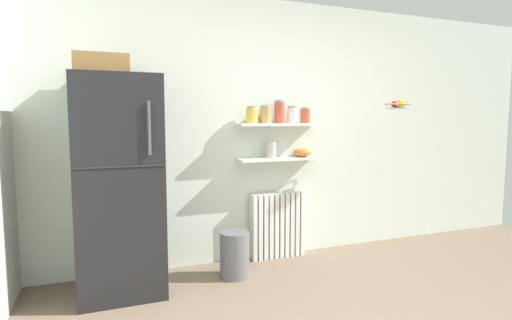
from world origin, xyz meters
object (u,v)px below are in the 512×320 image
at_px(storage_jar_4, 305,115).
at_px(shelf_bowl, 302,153).
at_px(refrigerator, 118,182).
at_px(trash_bin, 235,254).
at_px(radiator, 277,225).
at_px(storage_jar_1, 266,114).
at_px(storage_jar_3, 292,115).
at_px(storage_jar_0, 252,115).
at_px(storage_jar_2, 279,112).
at_px(vase, 271,150).
at_px(hanging_fruit_basket, 398,105).

height_order(storage_jar_4, shelf_bowl, storage_jar_4).
distance_m(refrigerator, trash_bin, 1.20).
xyz_separation_m(radiator, storage_jar_4, (0.29, -0.03, 1.12)).
distance_m(storage_jar_4, shelf_bowl, 0.38).
bearing_deg(storage_jar_1, storage_jar_3, 0.00).
xyz_separation_m(radiator, storage_jar_3, (0.14, -0.03, 1.13)).
relative_size(radiator, storage_jar_0, 4.11).
bearing_deg(shelf_bowl, storage_jar_2, 180.00).
relative_size(storage_jar_2, trash_bin, 0.56).
bearing_deg(trash_bin, storage_jar_2, 28.76).
bearing_deg(storage_jar_0, storage_jar_2, 0.00).
bearing_deg(vase, storage_jar_4, 0.00).
bearing_deg(storage_jar_3, storage_jar_4, 0.00).
height_order(storage_jar_0, storage_jar_1, storage_jar_1).
xyz_separation_m(radiator, storage_jar_2, (-0.00, -0.03, 1.16)).
bearing_deg(hanging_fruit_basket, storage_jar_4, 156.38).
height_order(vase, trash_bin, vase).
bearing_deg(hanging_fruit_basket, storage_jar_1, 163.81).
xyz_separation_m(refrigerator, shelf_bowl, (1.81, 0.24, 0.17)).
distance_m(storage_jar_1, storage_jar_3, 0.29).
relative_size(vase, hanging_fruit_basket, 0.59).
xyz_separation_m(storage_jar_2, shelf_bowl, (0.26, 0.00, -0.41)).
xyz_separation_m(storage_jar_2, storage_jar_3, (0.14, -0.00, -0.03)).
xyz_separation_m(storage_jar_3, trash_bin, (-0.72, -0.32, -1.26)).
xyz_separation_m(storage_jar_3, hanging_fruit_basket, (1.00, -0.37, 0.10)).
bearing_deg(refrigerator, storage_jar_2, 8.82).
xyz_separation_m(refrigerator, storage_jar_2, (1.55, 0.24, 0.58)).
xyz_separation_m(vase, trash_bin, (-0.49, -0.32, -0.91)).
distance_m(radiator, shelf_bowl, 0.79).
relative_size(storage_jar_1, shelf_bowl, 0.90).
bearing_deg(storage_jar_0, storage_jar_3, -0.00).
bearing_deg(storage_jar_1, refrigerator, -170.29).
bearing_deg(storage_jar_0, storage_jar_4, 0.00).
bearing_deg(storage_jar_4, vase, 180.00).
xyz_separation_m(refrigerator, vase, (1.46, 0.24, 0.20)).
bearing_deg(shelf_bowl, refrigerator, -172.44).
bearing_deg(shelf_bowl, vase, 180.00).
bearing_deg(vase, hanging_fruit_basket, -16.86).
relative_size(storage_jar_2, storage_jar_3, 1.34).
xyz_separation_m(storage_jar_1, storage_jar_4, (0.43, 0.00, -0.01)).
relative_size(storage_jar_2, vase, 1.42).
relative_size(refrigerator, storage_jar_4, 11.75).
distance_m(storage_jar_1, storage_jar_4, 0.43).
bearing_deg(refrigerator, storage_jar_3, 8.07).
height_order(radiator, storage_jar_0, storage_jar_0).
bearing_deg(storage_jar_4, storage_jar_0, 180.00).
distance_m(storage_jar_2, vase, 0.39).
bearing_deg(trash_bin, refrigerator, 175.39).
bearing_deg(radiator, storage_jar_2, -90.00).
xyz_separation_m(radiator, hanging_fruit_basket, (1.15, -0.40, 1.23)).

